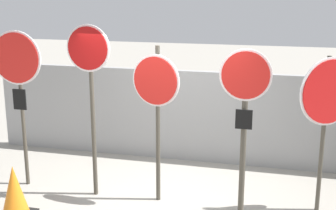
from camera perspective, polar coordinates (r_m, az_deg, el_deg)
name	(u,v)px	position (r m, az deg, el deg)	size (l,w,h in m)	color
ground_plane	(164,201)	(7.19, -0.47, -11.68)	(40.00, 40.00, 0.00)	gray
fence_back	(189,116)	(8.58, 2.61, -1.36)	(7.54, 0.12, 1.68)	gray
stop_sign_0	(18,71)	(7.56, -17.87, 3.92)	(0.84, 0.12, 2.51)	#474238
stop_sign_1	(90,72)	(6.90, -9.53, 3.94)	(0.68, 0.14, 2.63)	#474238
stop_sign_2	(156,93)	(6.67, -1.45, 1.41)	(0.73, 0.21, 2.35)	#474238
stop_sign_3	(245,104)	(6.22, 9.32, 0.17)	(0.68, 0.14, 2.38)	#474238
stop_sign_4	(329,100)	(6.69, 18.99, 0.62)	(0.79, 0.55, 2.25)	#474238
traffic_cone_0	(14,191)	(6.98, -18.23, -9.96)	(0.47, 0.47, 0.74)	black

